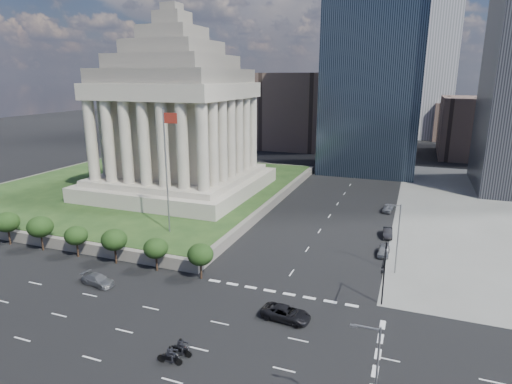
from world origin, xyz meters
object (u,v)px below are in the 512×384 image
at_px(street_lamp_south, 374,381).
at_px(pickup_truck, 286,313).
at_px(parked_sedan_far, 388,208).
at_px(parked_sedan_near, 384,251).
at_px(suv_grey, 98,280).
at_px(war_memorial, 176,102).
at_px(parked_sedan_mid, 388,233).
at_px(traffic_signal_ne, 384,271).
at_px(street_lamp_north, 397,235).
at_px(flagpole, 167,165).
at_px(motorcycle_trail, 170,355).
at_px(motorcycle_lead, 180,346).

distance_m(street_lamp_south, pickup_truck, 18.47).
bearing_deg(parked_sedan_far, parked_sedan_near, -81.24).
bearing_deg(parked_sedan_far, suv_grey, -119.34).
bearing_deg(parked_sedan_far, war_memorial, -165.84).
height_order(war_memorial, parked_sedan_mid, war_memorial).
bearing_deg(suv_grey, parked_sedan_near, -47.02).
relative_size(war_memorial, traffic_signal_ne, 4.88).
xyz_separation_m(pickup_truck, parked_sedan_near, (8.81, 22.67, -0.06)).
relative_size(street_lamp_north, pickup_truck, 1.78).
relative_size(traffic_signal_ne, pickup_truck, 1.42).
xyz_separation_m(war_memorial, traffic_signal_ne, (46.50, -34.30, -16.15)).
xyz_separation_m(street_lamp_south, pickup_truck, (-10.64, 14.29, -4.88)).
distance_m(street_lamp_south, parked_sedan_mid, 45.57).
relative_size(flagpole, suv_grey, 4.08).
distance_m(war_memorial, motorcycle_trail, 61.88).
bearing_deg(war_memorial, street_lamp_north, -25.92).
bearing_deg(motorcycle_lead, street_lamp_south, -11.00).
xyz_separation_m(war_memorial, motorcycle_lead, (28.83, -49.50, -20.42)).
bearing_deg(traffic_signal_ne, parked_sedan_far, 92.77).
bearing_deg(motorcycle_trail, suv_grey, 144.04).
distance_m(pickup_truck, parked_sedan_near, 24.33).
xyz_separation_m(flagpole, motorcycle_lead, (16.65, -25.50, -12.14)).
bearing_deg(parked_sedan_far, pickup_truck, -93.34).
height_order(suv_grey, parked_sedan_far, parked_sedan_far).
bearing_deg(parked_sedan_near, street_lamp_north, -72.59).
distance_m(flagpole, street_lamp_south, 46.81).
xyz_separation_m(war_memorial, flagpole, (12.17, -24.00, -8.29)).
height_order(street_lamp_north, suv_grey, street_lamp_north).
xyz_separation_m(parked_sedan_near, parked_sedan_far, (-0.96, 23.12, 0.04)).
distance_m(war_memorial, street_lamp_north, 54.92).
distance_m(pickup_truck, parked_sedan_far, 46.46).
height_order(parked_sedan_far, motorcycle_lead, motorcycle_lead).
relative_size(street_lamp_south, parked_sedan_mid, 2.27).
bearing_deg(parked_sedan_near, pickup_truck, -110.88).
xyz_separation_m(war_memorial, parked_sedan_near, (45.50, -17.04, -20.68)).
xyz_separation_m(parked_sedan_near, motorcycle_lead, (-16.67, -32.46, 0.25)).
bearing_deg(motorcycle_lead, parked_sedan_near, 65.49).
bearing_deg(parked_sedan_far, street_lamp_south, -80.96).
height_order(suv_grey, motorcycle_lead, motorcycle_lead).
height_order(war_memorial, motorcycle_lead, war_memorial).
bearing_deg(motorcycle_trail, flagpole, 116.62).
distance_m(pickup_truck, motorcycle_trail, 13.89).
xyz_separation_m(traffic_signal_ne, motorcycle_lead, (-17.67, -15.19, -4.27)).
relative_size(street_lamp_north, parked_sedan_near, 2.35).
distance_m(war_memorial, pickup_truck, 57.86).
relative_size(war_memorial, street_lamp_north, 3.90).
relative_size(suv_grey, parked_sedan_far, 1.09).
xyz_separation_m(traffic_signal_ne, motorcycle_trail, (-17.96, -16.66, -4.28)).
height_order(war_memorial, street_lamp_north, war_memorial).
height_order(parked_sedan_near, motorcycle_lead, motorcycle_lead).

